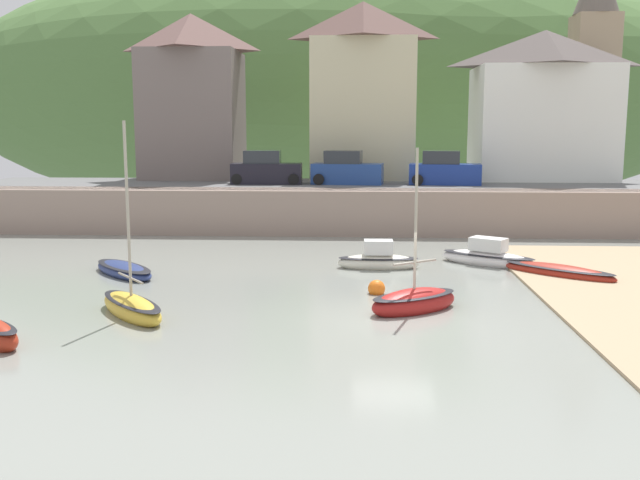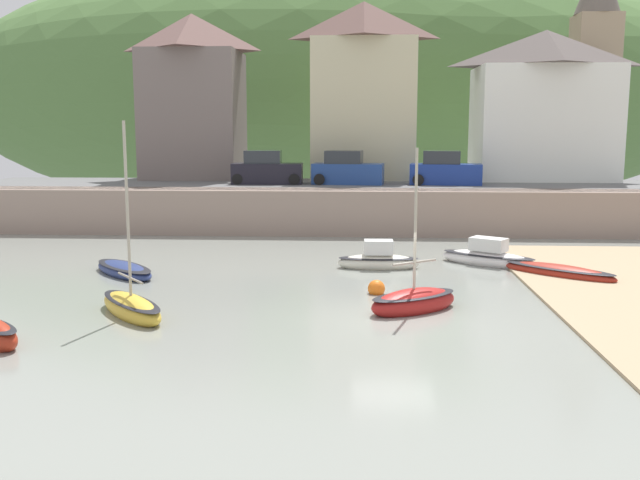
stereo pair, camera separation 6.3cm
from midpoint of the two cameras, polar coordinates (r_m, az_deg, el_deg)
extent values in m
cube|color=gray|center=(21.97, 6.00, -6.19)|extent=(48.00, 40.00, 0.06)
cube|color=gray|center=(38.46, 4.77, 2.24)|extent=(48.00, 2.40, 2.40)
cube|color=#606060|center=(42.03, 4.64, 4.39)|extent=(48.00, 9.00, 0.10)
ellipsoid|color=#52793D|center=(76.50, 1.14, 11.70)|extent=(80.00, 44.00, 26.55)
cube|color=#70635E|center=(47.59, -10.00, 9.76)|extent=(6.04, 5.61, 8.09)
pyramid|color=brown|center=(47.95, -10.17, 16.00)|extent=(6.34, 5.91, 2.33)
cube|color=beige|center=(46.39, 3.50, 10.32)|extent=(6.51, 4.27, 8.77)
pyramid|color=brown|center=(46.84, 3.57, 17.10)|extent=(6.81, 4.57, 2.29)
cube|color=white|center=(47.81, 17.37, 8.86)|extent=(8.37, 5.84, 7.04)
pyramid|color=#564C49|center=(48.06, 17.64, 14.38)|extent=(8.67, 6.14, 2.21)
cube|color=tan|center=(52.86, 20.93, 10.66)|extent=(2.80, 2.80, 10.74)
ellipsoid|color=#A41C1A|center=(22.68, 7.57, -5.00)|extent=(3.32, 2.85, 0.91)
ellipsoid|color=black|center=(22.62, 7.58, -4.38)|extent=(3.25, 2.79, 0.12)
cylinder|color=#B2A893|center=(22.19, 7.71, 1.65)|extent=(0.09, 0.09, 4.38)
cylinder|color=gray|center=(22.41, 7.64, -1.77)|extent=(1.42, 1.03, 0.07)
ellipsoid|color=silver|center=(29.30, 4.74, -1.85)|extent=(3.34, 1.12, 0.75)
ellipsoid|color=black|center=(29.26, 4.75, -1.45)|extent=(3.27, 1.09, 0.12)
cube|color=silver|center=(29.18, 4.76, -0.57)|extent=(1.17, 0.77, 0.57)
ellipsoid|color=navy|center=(28.95, -15.31, -2.35)|extent=(3.65, 3.80, 0.61)
ellipsoid|color=black|center=(28.92, -15.32, -2.03)|extent=(3.58, 3.72, 0.12)
ellipsoid|color=gold|center=(22.65, -14.73, -5.31)|extent=(3.18, 3.56, 0.82)
ellipsoid|color=black|center=(22.59, -14.76, -4.76)|extent=(3.12, 3.49, 0.12)
cylinder|color=#B2A893|center=(22.11, -15.05, 2.35)|extent=(0.09, 0.09, 5.26)
cylinder|color=gray|center=(22.43, -14.83, -2.95)|extent=(1.25, 1.50, 0.07)
ellipsoid|color=maroon|center=(29.00, 18.60, -2.48)|extent=(4.15, 3.72, 0.63)
ellipsoid|color=black|center=(28.97, 18.61, -2.14)|extent=(4.06, 3.65, 0.12)
ellipsoid|color=white|center=(30.73, 13.32, -1.55)|extent=(4.11, 3.29, 0.77)
ellipsoid|color=black|center=(30.69, 13.33, -1.16)|extent=(4.02, 3.22, 0.12)
cube|color=silver|center=(30.62, 13.36, -0.34)|extent=(1.67, 1.50, 0.55)
cube|color=black|center=(42.30, -4.18, 5.31)|extent=(4.14, 1.81, 1.20)
cube|color=#282D33|center=(42.28, -4.53, 6.60)|extent=(2.14, 1.55, 0.80)
cylinder|color=black|center=(42.94, -1.84, 5.01)|extent=(0.64, 0.22, 0.64)
cylinder|color=black|center=(41.35, -2.03, 4.86)|extent=(0.64, 0.22, 0.64)
cylinder|color=black|center=(43.34, -6.21, 5.00)|extent=(0.64, 0.22, 0.64)
cylinder|color=black|center=(41.77, -6.56, 4.85)|extent=(0.64, 0.22, 0.64)
cube|color=navy|center=(41.97, 2.30, 5.30)|extent=(4.27, 2.16, 1.20)
cube|color=#282D33|center=(41.92, 1.96, 6.60)|extent=(2.26, 1.73, 0.80)
cylinder|color=black|center=(42.79, 4.53, 4.98)|extent=(0.64, 0.22, 0.64)
cylinder|color=black|center=(41.20, 4.58, 4.82)|extent=(0.64, 0.22, 0.64)
cylinder|color=black|center=(42.84, 0.09, 5.01)|extent=(0.64, 0.22, 0.64)
cylinder|color=black|center=(41.24, -0.02, 4.85)|extent=(0.64, 0.22, 0.64)
cube|color=navy|center=(42.27, 10.04, 5.20)|extent=(4.27, 2.16, 1.20)
cube|color=#282D33|center=(42.19, 9.74, 6.49)|extent=(2.26, 1.73, 0.80)
cylinder|color=black|center=(43.31, 12.08, 4.85)|extent=(0.64, 0.22, 0.64)
cylinder|color=black|center=(41.73, 12.42, 4.69)|extent=(0.64, 0.22, 0.64)
cylinder|color=black|center=(42.92, 7.71, 4.93)|extent=(0.64, 0.22, 0.64)
cylinder|color=black|center=(41.33, 7.88, 4.78)|extent=(0.64, 0.22, 0.64)
sphere|color=orange|center=(24.85, 4.60, -3.88)|extent=(0.60, 0.60, 0.60)
camera|label=1|loc=(0.03, -89.90, 0.02)|focal=40.10mm
camera|label=2|loc=(0.03, 90.10, -0.02)|focal=40.10mm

